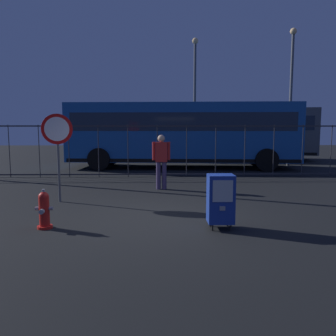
% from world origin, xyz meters
% --- Properties ---
extents(ground_plane, '(60.00, 60.00, 0.00)m').
position_xyz_m(ground_plane, '(0.00, 0.00, 0.00)').
color(ground_plane, black).
extents(fire_hydrant, '(0.33, 0.32, 0.75)m').
position_xyz_m(fire_hydrant, '(-2.07, -0.79, 0.35)').
color(fire_hydrant, red).
rests_on(fire_hydrant, ground_plane).
extents(newspaper_box_primary, '(0.48, 0.42, 1.02)m').
position_xyz_m(newspaper_box_primary, '(1.23, -0.88, 0.57)').
color(newspaper_box_primary, black).
rests_on(newspaper_box_primary, ground_plane).
extents(stop_sign, '(0.71, 0.31, 2.23)m').
position_xyz_m(stop_sign, '(-2.46, 1.51, 1.60)').
color(stop_sign, '#4C4F54').
rests_on(stop_sign, ground_plane).
extents(pedestrian, '(0.55, 0.22, 1.67)m').
position_xyz_m(pedestrian, '(0.14, 3.25, 0.95)').
color(pedestrian, '#382D51').
rests_on(pedestrian, ground_plane).
extents(fence_barrier, '(18.03, 0.04, 2.00)m').
position_xyz_m(fence_barrier, '(0.00, 5.92, 1.02)').
color(fence_barrier, '#2D2D33').
rests_on(fence_barrier, ground_plane).
extents(bus_near, '(10.65, 3.38, 3.00)m').
position_xyz_m(bus_near, '(1.15, 8.92, 1.71)').
color(bus_near, '#19519E').
rests_on(bus_near, ground_plane).
extents(bus_far, '(10.75, 4.00, 3.00)m').
position_xyz_m(bus_far, '(3.85, 13.31, 1.71)').
color(bus_far, '#4C5156').
rests_on(bus_far, ground_plane).
extents(street_light_near_left, '(0.32, 0.32, 6.56)m').
position_xyz_m(street_light_near_left, '(1.96, 11.20, 3.83)').
color(street_light_near_left, '#4C4F54').
rests_on(street_light_near_left, ground_plane).
extents(street_light_near_right, '(0.32, 0.32, 6.65)m').
position_xyz_m(street_light_near_right, '(6.52, 9.68, 3.88)').
color(street_light_near_right, '#4C4F54').
rests_on(street_light_near_right, ground_plane).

